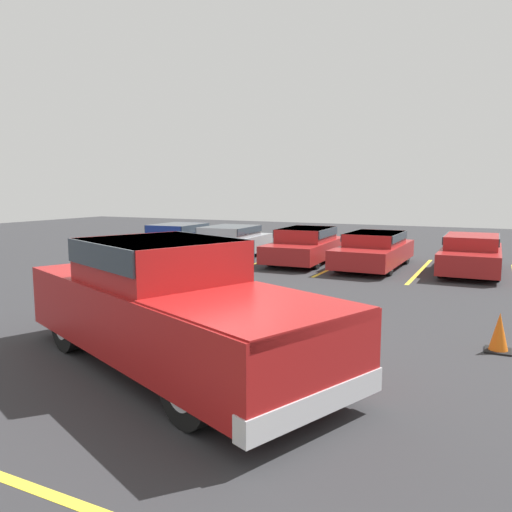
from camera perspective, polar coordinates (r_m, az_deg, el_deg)
name	(u,v)px	position (r m, az deg, el deg)	size (l,w,h in m)	color
ground_plane	(195,348)	(8.43, -7.03, -10.43)	(60.00, 60.00, 0.00)	#2D2D30
stall_stripe_a	(148,252)	(21.25, -12.21, 0.44)	(0.12, 5.39, 0.01)	yellow
stall_stripe_b	(204,256)	(19.70, -5.96, 0.02)	(0.12, 5.39, 0.01)	yellow
stall_stripe_c	(267,260)	(18.42, 1.26, -0.48)	(0.12, 5.39, 0.01)	yellow
stall_stripe_d	(338,265)	(17.47, 9.40, -1.02)	(0.12, 5.39, 0.01)	yellow
stall_stripe_e	(420,271)	(16.92, 18.28, -1.59)	(0.12, 5.39, 0.01)	yellow
pickup_truck	(172,305)	(7.40, -9.58, -5.52)	(6.18, 4.17, 1.88)	#A51919
parked_sedan_a	(178,238)	(20.34, -8.96, 2.03)	(2.04, 4.34, 1.21)	navy
parked_sedan_b	(229,241)	(18.90, -3.07, 1.69)	(2.05, 4.42, 1.21)	gray
parked_sedan_c	(306,244)	(17.96, 5.70, 1.39)	(1.98, 4.69, 1.23)	maroon
parked_sedan_d	(374,249)	(17.08, 13.37, 0.81)	(1.89, 4.63, 1.18)	maroon
parked_sedan_e	(471,253)	(16.98, 23.37, 0.34)	(1.72, 4.31, 1.19)	maroon
traffic_cone	(499,334)	(9.03, 26.02, -7.97)	(0.40, 0.40, 0.64)	black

